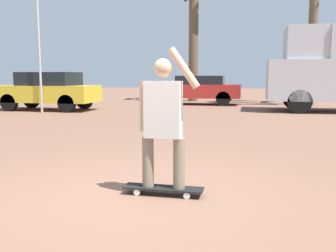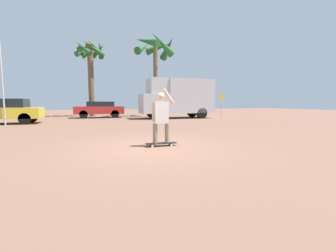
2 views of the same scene
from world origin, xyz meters
name	(u,v)px [view 2 (image 2 of 2)]	position (x,y,z in m)	size (l,w,h in m)	color
ground_plane	(151,147)	(0.00, 0.00, 0.00)	(80.00, 80.00, 0.00)	brown
skateboard	(161,144)	(0.34, 0.10, 0.08)	(0.97, 0.24, 0.09)	black
person_skateboarder	(161,115)	(0.33, 0.10, 0.96)	(0.72, 0.22, 1.67)	gray
camper_van	(178,97)	(5.25, 11.83, 1.82)	(6.22, 2.30, 3.33)	black
parked_car_red	(100,109)	(-1.20, 14.60, 0.78)	(4.21, 1.72, 1.44)	black
parked_car_yellow	(5,111)	(-6.95, 10.11, 0.84)	(4.13, 1.83, 1.58)	black
palm_tree_near_van	(156,51)	(4.22, 15.31, 6.37)	(4.22, 4.29, 7.81)	brown
palm_tree_center_background	(91,58)	(-1.85, 17.15, 5.66)	(3.14, 3.14, 7.23)	brown
flagpole	(1,47)	(-6.57, 9.08, 4.51)	(1.14, 0.12, 7.98)	#B7B7BC
street_sign	(222,103)	(8.92, 10.76, 1.34)	(0.44, 0.06, 2.05)	#B7B7BC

